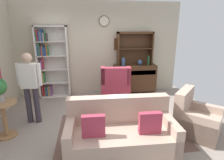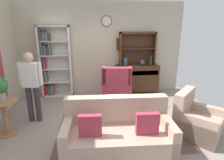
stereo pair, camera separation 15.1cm
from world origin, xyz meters
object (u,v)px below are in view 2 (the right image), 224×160
object	(u,v)px
couch_floral	(118,134)
coffee_table	(115,112)
vase_round	(142,63)
armchair_floral	(196,121)
bookshelf	(53,62)
plant_stand	(5,114)
book_stack	(121,105)
wingback_chair	(117,89)
person_reading	(31,83)
sideboard	(137,78)
sideboard_hutch	(137,44)
vase_tall	(126,62)
bottle_wine	(151,61)

from	to	relation	value
couch_floral	coffee_table	bearing A→B (deg)	86.24
vase_round	armchair_floral	bearing A→B (deg)	-79.14
bookshelf	vase_round	distance (m)	2.68
plant_stand	couch_floral	bearing A→B (deg)	-19.53
plant_stand	book_stack	world-z (taller)	plant_stand
couch_floral	wingback_chair	xyz separation A→B (m)	(0.27, 2.11, 0.07)
couch_floral	person_reading	size ratio (longest dim) A/B	1.17
sideboard	sideboard_hutch	size ratio (longest dim) A/B	1.18
couch_floral	wingback_chair	world-z (taller)	wingback_chair
vase_round	couch_floral	size ratio (longest dim) A/B	0.09
bookshelf	armchair_floral	size ratio (longest dim) A/B	1.94
sideboard_hutch	armchair_floral	size ratio (longest dim) A/B	1.02
vase_tall	couch_floral	size ratio (longest dim) A/B	0.13
wingback_chair	coffee_table	distance (m)	1.35
coffee_table	book_stack	xyz separation A→B (m)	(0.14, 0.07, 0.11)
vase_round	wingback_chair	distance (m)	1.22
sideboard_hutch	plant_stand	bearing A→B (deg)	-145.41
wingback_chair	person_reading	size ratio (longest dim) A/B	0.67
bookshelf	person_reading	bearing A→B (deg)	-95.95
sideboard	coffee_table	world-z (taller)	sideboard
bottle_wine	plant_stand	world-z (taller)	bottle_wine
sideboard	armchair_floral	bearing A→B (deg)	-76.54
armchair_floral	book_stack	size ratio (longest dim) A/B	5.32
bookshelf	wingback_chair	xyz separation A→B (m)	(1.82, -0.76, -0.67)
armchair_floral	wingback_chair	size ratio (longest dim) A/B	1.03
coffee_table	sideboard	bearing A→B (deg)	64.83
coffee_table	sideboard_hutch	bearing A→B (deg)	65.98
plant_stand	person_reading	world-z (taller)	person_reading
couch_floral	plant_stand	size ratio (longest dim) A/B	2.58
couch_floral	coffee_table	xyz separation A→B (m)	(0.05, 0.78, 0.04)
vase_tall	vase_round	xyz separation A→B (m)	(0.52, 0.01, -0.04)
bookshelf	vase_round	world-z (taller)	bookshelf
couch_floral	wingback_chair	distance (m)	2.13
sideboard_hutch	coffee_table	distance (m)	2.61
armchair_floral	person_reading	xyz separation A→B (m)	(-3.30, 0.94, 0.62)
bookshelf	book_stack	bearing A→B (deg)	-49.26
book_stack	sideboard_hutch	bearing A→B (deg)	68.51
sideboard_hutch	coffee_table	xyz separation A→B (m)	(-0.94, -2.11, -1.21)
vase_tall	armchair_floral	distance (m)	2.69
armchair_floral	wingback_chair	distance (m)	2.23
sideboard_hutch	couch_floral	world-z (taller)	sideboard_hutch
vase_round	person_reading	world-z (taller)	person_reading
armchair_floral	book_stack	world-z (taller)	armchair_floral
plant_stand	armchair_floral	bearing A→B (deg)	-6.62
sideboard	book_stack	distance (m)	2.10
sideboard	plant_stand	bearing A→B (deg)	-146.80
couch_floral	armchair_floral	distance (m)	1.62
wingback_chair	book_stack	size ratio (longest dim) A/B	5.16
vase_tall	sideboard_hutch	bearing A→B (deg)	25.89
armchair_floral	book_stack	distance (m)	1.50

